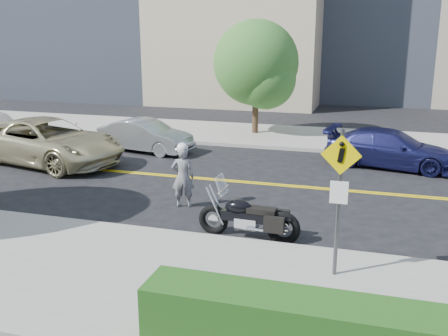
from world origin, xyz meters
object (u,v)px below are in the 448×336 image
motorcyclist (183,175)px  suv (48,141)px  motorcycle (249,208)px  parked_car_silver (145,136)px  parked_car_blue (391,149)px  pedestrian_sign (339,189)px

motorcyclist → suv: size_ratio=0.31×
motorcyclist → motorcycle: bearing=129.1°
motorcyclist → parked_car_silver: bearing=-71.8°
motorcycle → parked_car_blue: bearing=69.9°
parked_car_silver → parked_car_blue: size_ratio=0.85×
motorcyclist → suv: motorcyclist is taller
suv → parked_car_blue: suv is taller
motorcycle → parked_car_silver: bearing=131.9°
motorcyclist → parked_car_blue: motorcyclist is taller
motorcycle → suv: size_ratio=0.41×
suv → parked_car_blue: 12.79m
pedestrian_sign → motorcyclist: (-4.58, 3.44, -1.02)m
pedestrian_sign → parked_car_blue: bearing=83.2°
motorcycle → parked_car_silver: motorcycle is taller
motorcyclist → parked_car_silver: 7.24m
pedestrian_sign → motorcycle: bearing=142.0°
motorcyclist → parked_car_blue: 8.56m
suv → pedestrian_sign: bearing=-108.1°
pedestrian_sign → parked_car_silver: 12.85m
motorcyclist → pedestrian_sign: bearing=128.1°
pedestrian_sign → parked_car_blue: 9.94m
pedestrian_sign → motorcyclist: bearing=143.1°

